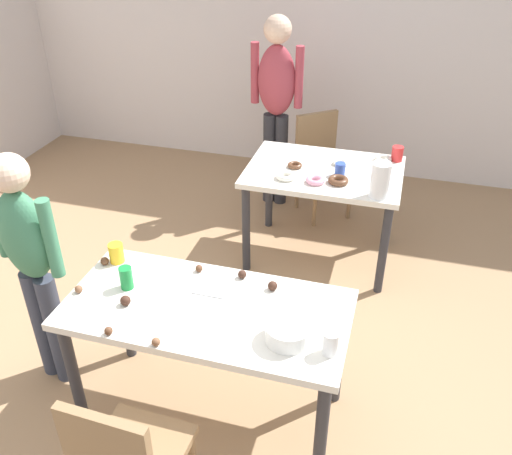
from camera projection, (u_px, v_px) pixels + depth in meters
name	position (u px, v px, depth m)	size (l,w,h in m)	color
ground_plane	(234.00, 396.00, 3.15)	(6.40, 6.40, 0.00)	#9E7A56
wall_back	(337.00, 37.00, 5.08)	(6.40, 0.10, 2.60)	silver
dining_table_near	(207.00, 322.00, 2.72)	(1.39, 0.67, 0.75)	silver
dining_table_far	(323.00, 182.00, 4.01)	(1.11, 0.78, 0.75)	silver
chair_far_table	(321.00, 158.00, 4.72)	(0.56, 0.56, 0.87)	olive
person_girl_near	(31.00, 256.00, 2.86)	(0.45, 0.27, 1.43)	#383D4C
person_adult_far	(276.00, 96.00, 4.58)	(0.45, 0.23, 1.65)	#28282D
mixing_bowl	(288.00, 332.00, 2.45)	(0.21, 0.21, 0.09)	white
soda_can	(126.00, 278.00, 2.76)	(0.07, 0.07, 0.12)	#198438
fork_near	(208.00, 295.00, 2.74)	(0.17, 0.02, 0.01)	silver
cup_near_0	(331.00, 343.00, 2.37)	(0.07, 0.07, 0.11)	white
cup_near_1	(116.00, 253.00, 2.96)	(0.08, 0.08, 0.11)	yellow
cake_ball_0	(242.00, 274.00, 2.85)	(0.04, 0.04, 0.04)	#3D2319
cake_ball_1	(79.00, 289.00, 2.75)	(0.04, 0.04, 0.04)	brown
cake_ball_2	(105.00, 261.00, 2.95)	(0.05, 0.05, 0.05)	brown
cake_ball_3	(156.00, 342.00, 2.43)	(0.04, 0.04, 0.04)	brown
cake_ball_4	(125.00, 301.00, 2.66)	(0.05, 0.05, 0.05)	#3D2319
cake_ball_5	(108.00, 331.00, 2.49)	(0.04, 0.04, 0.04)	brown
cake_ball_6	(273.00, 286.00, 2.76)	(0.05, 0.05, 0.05)	#3D2319
cake_ball_7	(199.00, 268.00, 2.90)	(0.04, 0.04, 0.04)	brown
pitcher_far	(380.00, 180.00, 3.55)	(0.13, 0.13, 0.24)	white
cup_far_0	(397.00, 154.00, 4.06)	(0.08, 0.08, 0.11)	red
cup_far_1	(340.00, 169.00, 3.85)	(0.07, 0.07, 0.09)	#3351B2
donut_far_0	(286.00, 176.00, 3.82)	(0.14, 0.14, 0.04)	white
donut_far_1	(295.00, 165.00, 3.98)	(0.11, 0.11, 0.03)	brown
donut_far_2	(341.00, 163.00, 4.02)	(0.12, 0.12, 0.03)	white
donut_far_3	(315.00, 180.00, 3.77)	(0.13, 0.13, 0.04)	pink
donut_far_4	(338.00, 180.00, 3.76)	(0.14, 0.14, 0.04)	brown
donut_far_5	(383.00, 159.00, 4.07)	(0.13, 0.13, 0.04)	white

